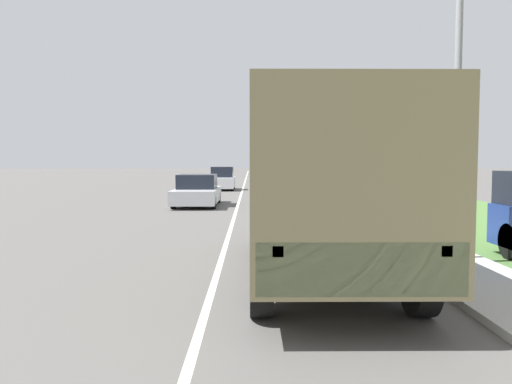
# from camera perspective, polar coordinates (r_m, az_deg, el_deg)

# --- Properties ---
(ground_plane) EXTENTS (180.00, 180.00, 0.00)m
(ground_plane) POSITION_cam_1_polar(r_m,az_deg,el_deg) (39.49, -1.45, 0.59)
(ground_plane) COLOR #565451
(lane_centre_stripe) EXTENTS (0.12, 120.00, 0.00)m
(lane_centre_stripe) POSITION_cam_1_polar(r_m,az_deg,el_deg) (39.49, -1.45, 0.60)
(lane_centre_stripe) COLOR silver
(lane_centre_stripe) RESTS_ON ground
(sidewalk_right) EXTENTS (1.80, 120.00, 0.12)m
(sidewalk_right) POSITION_cam_1_polar(r_m,az_deg,el_deg) (39.67, 5.06, 0.68)
(sidewalk_right) COLOR beige
(sidewalk_right) RESTS_ON ground
(grass_strip_right) EXTENTS (7.00, 120.00, 0.02)m
(grass_strip_right) POSITION_cam_1_polar(r_m,az_deg,el_deg) (40.34, 11.29, 0.60)
(grass_strip_right) COLOR #4C7538
(grass_strip_right) RESTS_ON ground
(military_truck) EXTENTS (2.43, 7.30, 3.06)m
(military_truck) POSITION_cam_1_polar(r_m,az_deg,el_deg) (8.91, 7.20, 1.11)
(military_truck) COLOR #545B3D
(military_truck) RESTS_ON ground
(car_nearest_ahead) EXTENTS (1.94, 4.80, 1.45)m
(car_nearest_ahead) POSITION_cam_1_polar(r_m,az_deg,el_deg) (23.29, -6.73, 0.07)
(car_nearest_ahead) COLOR #B7BABF
(car_nearest_ahead) RESTS_ON ground
(car_second_ahead) EXTENTS (1.71, 4.00, 1.64)m
(car_second_ahead) POSITION_cam_1_polar(r_m,az_deg,el_deg) (35.49, -3.88, 1.42)
(car_second_ahead) COLOR silver
(car_second_ahead) RESTS_ON ground
(car_third_ahead) EXTENTS (1.80, 4.17, 1.67)m
(car_third_ahead) POSITION_cam_1_polar(r_m,az_deg,el_deg) (45.74, 0.54, 1.94)
(car_third_ahead) COLOR silver
(car_third_ahead) RESTS_ON ground
(car_fourth_ahead) EXTENTS (1.73, 4.01, 1.51)m
(car_fourth_ahead) POSITION_cam_1_polar(r_m,az_deg,el_deg) (54.62, 0.31, 2.15)
(car_fourth_ahead) COLOR silver
(car_fourth_ahead) RESTS_ON ground
(car_farthest_ahead) EXTENTS (1.83, 4.89, 1.63)m
(car_farthest_ahead) POSITION_cam_1_polar(r_m,az_deg,el_deg) (63.99, 0.79, 2.42)
(car_farthest_ahead) COLOR navy
(car_farthest_ahead) RESTS_ON ground
(lamp_post) EXTENTS (1.69, 0.24, 7.99)m
(lamp_post) POSITION_cam_1_polar(r_m,az_deg,el_deg) (11.07, 21.27, 17.54)
(lamp_post) COLOR gray
(lamp_post) RESTS_ON sidewalk_right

